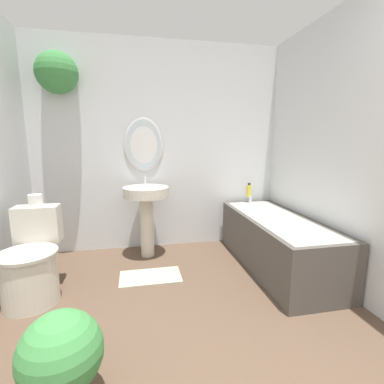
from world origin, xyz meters
TOP-DOWN VIEW (x-y plane):
  - wall_back at (-0.16, 2.88)m, footprint 2.97×0.42m
  - wall_right at (1.45, 1.44)m, footprint 0.06×2.99m
  - toilet at (-1.14, 1.87)m, footprint 0.45×0.61m
  - pedestal_sink at (-0.19, 2.59)m, footprint 0.50×0.50m
  - bathtub at (1.09, 2.03)m, footprint 0.63×1.59m
  - shampoo_bottle at (1.08, 2.75)m, footprint 0.06×0.06m
  - potted_plant at (-0.67, 0.81)m, footprint 0.39×0.39m
  - bath_mat at (-0.19, 2.04)m, footprint 0.57×0.32m
  - toilet_paper_roll at (-1.14, 2.10)m, footprint 0.11×0.11m

SIDE VIEW (x-z plane):
  - bath_mat at x=-0.19m, z-range 0.00..0.02m
  - bathtub at x=1.09m, z-range -0.03..0.58m
  - potted_plant at x=-0.67m, z-range 0.03..0.53m
  - toilet at x=-1.14m, z-range -0.07..0.66m
  - pedestal_sink at x=-0.19m, z-range 0.14..1.03m
  - shampoo_bottle at x=1.08m, z-range 0.59..0.76m
  - toilet_paper_roll at x=-1.14m, z-range 0.73..0.83m
  - wall_right at x=1.45m, z-range 0.00..2.40m
  - wall_back at x=-0.16m, z-range 0.11..2.51m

